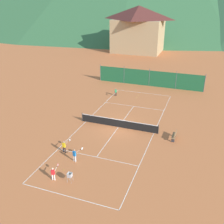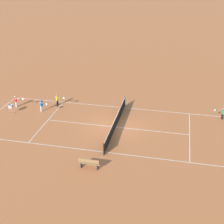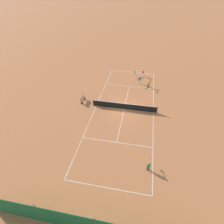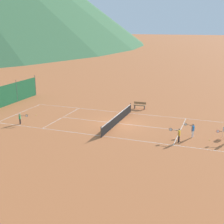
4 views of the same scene
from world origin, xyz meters
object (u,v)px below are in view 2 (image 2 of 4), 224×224
Objects in this scene: player_far_service at (42,104)px; ball_hopper at (11,107)px; tennis_net at (116,122)px; player_far_baseline at (222,113)px; tennis_ball_mid_court at (29,108)px; player_near_baseline at (58,99)px; player_near_service at (16,100)px; courtside_bench at (89,163)px.

player_far_service reaches higher than ball_hopper.
player_far_baseline reaches higher than tennis_net.
tennis_ball_mid_court is at bearing 136.93° from ball_hopper.
ball_hopper is at bearing -70.47° from player_far_service.
player_near_baseline is at bearing 148.83° from player_far_service.
player_near_service is 1.42m from ball_hopper.
tennis_ball_mid_court is (1.74, -18.48, -0.64)m from player_far_baseline.
player_far_service is 2.95m from player_near_service.
player_far_baseline is 19.91m from ball_hopper.
player_far_service reaches higher than player_near_service.
ball_hopper is at bearing -93.20° from tennis_net.
courtside_bench is (6.34, -0.61, -0.05)m from tennis_net.
player_near_service is 12.99m from courtside_bench.
tennis_net is 139.09× the size of tennis_ball_mid_court.
player_near_service is (1.62, -19.86, 0.03)m from player_far_baseline.
tennis_net reaches higher than ball_hopper.
tennis_net is at bearing 64.38° from player_near_baseline.
player_near_baseline is 11.30m from courtside_bench.
tennis_net is 6.37m from courtside_bench.
player_far_service reaches higher than tennis_net.
ball_hopper is at bearing -125.29° from courtside_bench.
tennis_net is 10.31× the size of ball_hopper.
ball_hopper is (0.97, -2.74, -0.09)m from player_far_service.
ball_hopper is at bearing -43.07° from tennis_ball_mid_court.
player_far_service is at bearing -138.26° from courtside_bench.
ball_hopper is 0.59× the size of courtside_bench.
tennis_net reaches higher than tennis_ball_mid_court.
player_far_service is 10.59m from courtside_bench.
player_far_service is 1.07× the size of player_near_service.
tennis_net is 7.39× the size of player_near_baseline.
player_far_baseline is at bearing 91.47° from player_near_baseline.
player_far_service reaches higher than tennis_ball_mid_court.
player_near_service is at bearing -85.35° from player_far_baseline.
player_far_service is at bearing -83.09° from player_far_baseline.
player_far_service is 19.58× the size of tennis_ball_mid_court.
tennis_net is 7.82m from player_far_service.
player_far_service is 1.45× the size of ball_hopper.
player_near_service is (1.21, -3.91, -0.02)m from player_near_baseline.
courtside_bench is at bearing -5.50° from tennis_net.
tennis_net is 10.77m from player_near_service.
player_near_service is at bearing -98.49° from player_far_service.
tennis_ball_mid_court is at bearing -133.72° from courtside_bench.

